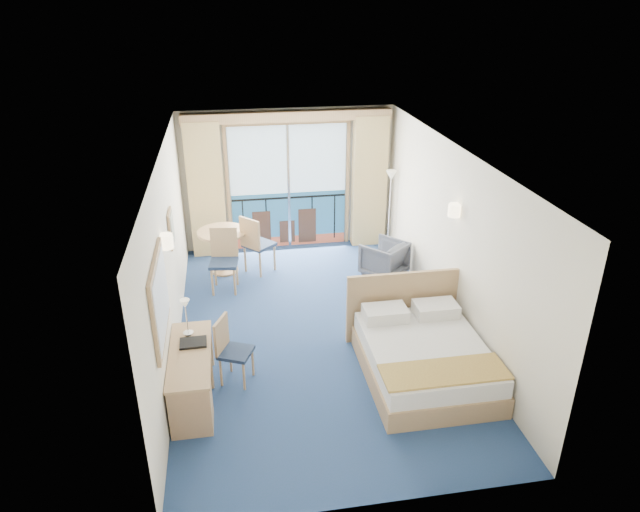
{
  "coord_description": "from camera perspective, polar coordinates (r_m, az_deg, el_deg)",
  "views": [
    {
      "loc": [
        -1.15,
        -7.18,
        4.61
      ],
      "look_at": [
        0.1,
        0.2,
        1.13
      ],
      "focal_mm": 32.0,
      "sensor_mm": 36.0,
      "label": 1
    }
  ],
  "objects": [
    {
      "name": "balcony_door",
      "position": [
        11.02,
        -3.18,
        6.55
      ],
      "size": [
        2.36,
        0.03,
        2.52
      ],
      "color": "navy",
      "rests_on": "room_walls"
    },
    {
      "name": "bed",
      "position": [
        7.68,
        10.28,
        -9.74
      ],
      "size": [
        1.67,
        1.98,
        1.05
      ],
      "color": "tan",
      "rests_on": "ground"
    },
    {
      "name": "table_chair_b",
      "position": [
        9.66,
        -9.58,
        0.02
      ],
      "size": [
        0.51,
        0.52,
        1.06
      ],
      "rotation": [
        0.0,
        0.0,
        -0.13
      ],
      "color": "#1F2E4A",
      "rests_on": "ground"
    },
    {
      "name": "desk",
      "position": [
        6.95,
        -12.8,
        -13.29
      ],
      "size": [
        0.5,
        1.45,
        0.68
      ],
      "color": "tan",
      "rests_on": "ground"
    },
    {
      "name": "room_walls",
      "position": [
        7.8,
        -0.48,
        3.66
      ],
      "size": [
        4.04,
        6.54,
        2.72
      ],
      "color": "#EBE6CC",
      "rests_on": "ground"
    },
    {
      "name": "desk_chair",
      "position": [
        7.43,
        -9.01,
        -8.94
      ],
      "size": [
        0.52,
        0.51,
        0.9
      ],
      "rotation": [
        0.0,
        0.0,
        1.15
      ],
      "color": "#1F2E4A",
      "rests_on": "ground"
    },
    {
      "name": "curtain_right",
      "position": [
        11.11,
        4.96,
        7.37
      ],
      "size": [
        0.65,
        0.22,
        2.55
      ],
      "primitive_type": "cube",
      "color": "tan",
      "rests_on": "room_walls"
    },
    {
      "name": "sconce_right",
      "position": [
        8.16,
        13.31,
        4.48
      ],
      "size": [
        0.18,
        0.18,
        0.18
      ],
      "primitive_type": "cylinder",
      "color": "beige",
      "rests_on": "room_walls"
    },
    {
      "name": "pelmet",
      "position": [
        10.54,
        -3.25,
        13.79
      ],
      "size": [
        3.8,
        0.25,
        0.18
      ],
      "primitive_type": "cube",
      "color": "tan",
      "rests_on": "room_walls"
    },
    {
      "name": "floor_lamp",
      "position": [
        10.87,
        7.06,
        6.5
      ],
      "size": [
        0.22,
        0.22,
        1.6
      ],
      "color": "silver",
      "rests_on": "ground"
    },
    {
      "name": "desk_lamp",
      "position": [
        7.24,
        -13.29,
        -5.29
      ],
      "size": [
        0.13,
        0.13,
        0.49
      ],
      "color": "silver",
      "rests_on": "desk"
    },
    {
      "name": "table_chair_a",
      "position": [
        10.11,
        -6.48,
        1.44
      ],
      "size": [
        0.66,
        0.66,
        1.07
      ],
      "rotation": [
        0.0,
        0.0,
        2.3
      ],
      "color": "#1F2E4A",
      "rests_on": "ground"
    },
    {
      "name": "wall_print",
      "position": [
        8.24,
        -14.66,
        2.68
      ],
      "size": [
        0.04,
        0.42,
        0.52
      ],
      "color": "tan",
      "rests_on": "room_walls"
    },
    {
      "name": "round_table",
      "position": [
        10.25,
        -9.7,
        1.5
      ],
      "size": [
        0.87,
        0.87,
        0.79
      ],
      "color": "tan",
      "rests_on": "ground"
    },
    {
      "name": "nightstand",
      "position": [
        8.75,
        11.33,
        -5.33
      ],
      "size": [
        0.42,
        0.4,
        0.54
      ],
      "primitive_type": "cube",
      "color": "tan",
      "rests_on": "ground"
    },
    {
      "name": "mirror",
      "position": [
        6.5,
        -15.73,
        -4.14
      ],
      "size": [
        0.05,
        1.25,
        0.95
      ],
      "color": "tan",
      "rests_on": "room_walls"
    },
    {
      "name": "floor",
      "position": [
        8.61,
        -0.44,
        -7.44
      ],
      "size": [
        6.5,
        6.5,
        0.0
      ],
      "primitive_type": "plane",
      "color": "navy",
      "rests_on": "ground"
    },
    {
      "name": "armchair",
      "position": [
        10.16,
        6.42,
        -0.26
      ],
      "size": [
        0.96,
        0.96,
        0.63
      ],
      "primitive_type": "imported",
      "rotation": [
        0.0,
        0.0,
        3.85
      ],
      "color": "#41484F",
      "rests_on": "ground"
    },
    {
      "name": "curtain_left",
      "position": [
        10.79,
        -11.32,
        6.43
      ],
      "size": [
        0.65,
        0.22,
        2.55
      ],
      "primitive_type": "cube",
      "color": "tan",
      "rests_on": "room_walls"
    },
    {
      "name": "folder",
      "position": [
        7.24,
        -12.57,
        -8.45
      ],
      "size": [
        0.33,
        0.25,
        0.03
      ],
      "primitive_type": "cube",
      "rotation": [
        0.0,
        0.0,
        0.02
      ],
      "color": "black",
      "rests_on": "desk"
    },
    {
      "name": "phone",
      "position": [
        8.61,
        11.61,
        -3.53
      ],
      "size": [
        0.2,
        0.18,
        0.07
      ],
      "primitive_type": "cube",
      "rotation": [
        0.0,
        0.0,
        0.33
      ],
      "color": "white",
      "rests_on": "nightstand"
    },
    {
      "name": "sconce_left",
      "position": [
        7.18,
        -15.17,
        1.43
      ],
      "size": [
        0.18,
        0.18,
        0.18
      ],
      "primitive_type": "cylinder",
      "color": "beige",
      "rests_on": "room_walls"
    }
  ]
}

